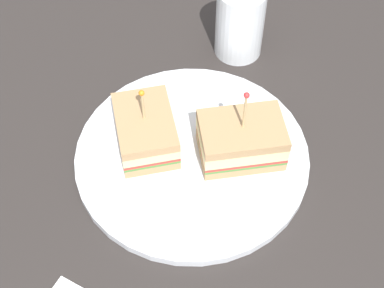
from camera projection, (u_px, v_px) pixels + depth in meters
The scene contains 5 objects.
ground_plane at pixel (192, 163), 72.14cm from camera, with size 96.80×96.80×2.00cm, color #2D2826.
plate at pixel (192, 156), 70.85cm from camera, with size 29.46×29.46×1.22cm, color white.
sandwich_half_front at pixel (241, 140), 68.27cm from camera, with size 11.63×9.45×11.26cm.
sandwich_half_back at pixel (146, 131), 69.33cm from camera, with size 9.73×11.44×9.87cm.
drink_glass at pixel (240, 25), 79.20cm from camera, with size 6.90×6.90×10.74cm.
Camera 1 is at (4.98, -40.44, 58.58)cm, focal length 52.41 mm.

